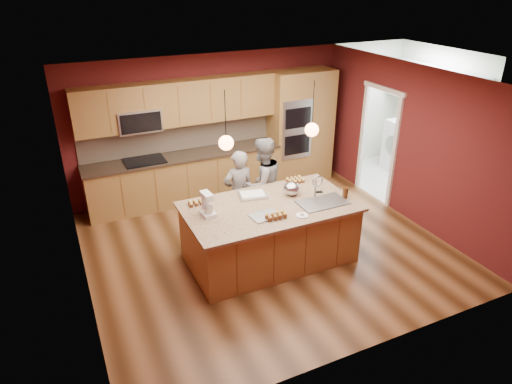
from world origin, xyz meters
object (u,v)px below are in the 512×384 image
mixing_bowl (292,189)px  island (270,232)px  stand_mixer (207,206)px  person_right (262,184)px  person_left (239,193)px

mixing_bowl → island: bearing=-157.6°
stand_mixer → person_right: bearing=29.5°
person_right → mixing_bowl: bearing=84.9°
island → person_right: (0.32, 0.96, 0.34)m
person_left → mixing_bowl: (0.56, -0.78, 0.30)m
person_left → mixing_bowl: bearing=124.3°
person_left → mixing_bowl: person_left is taller
island → person_left: (-0.11, 0.96, 0.26)m
person_right → person_left: bearing=-14.5°
island → mixing_bowl: bearing=22.4°
island → mixing_bowl: 0.74m
island → stand_mixer: (-0.94, 0.11, 0.60)m
person_right → mixing_bowl: (0.13, -0.78, 0.22)m
person_right → stand_mixer: bearing=19.4°
person_left → stand_mixer: size_ratio=4.28×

